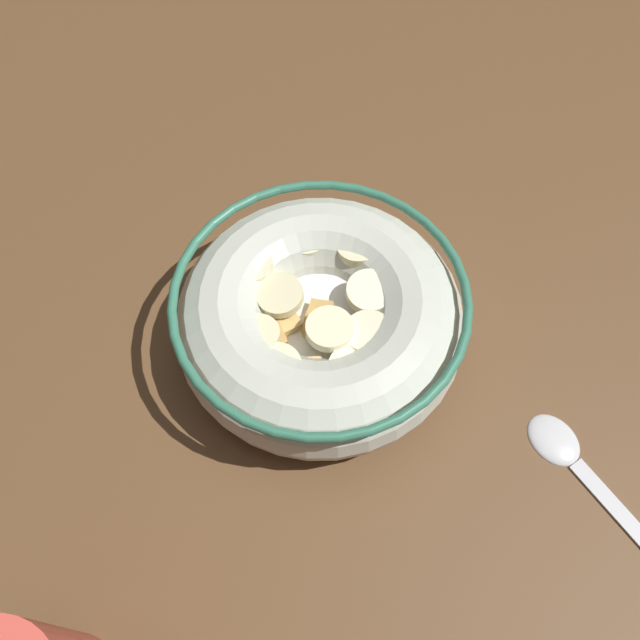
# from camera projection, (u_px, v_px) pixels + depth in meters

# --- Properties ---
(ground_plane) EXTENTS (0.94, 0.94, 0.02)m
(ground_plane) POSITION_uv_depth(u_px,v_px,m) (320.00, 348.00, 0.45)
(ground_plane) COLOR brown
(cereal_bowl) EXTENTS (0.19, 0.19, 0.06)m
(cereal_bowl) POSITION_uv_depth(u_px,v_px,m) (320.00, 318.00, 0.41)
(cereal_bowl) COLOR beige
(cereal_bowl) RESTS_ON ground_plane
(spoon) EXTENTS (0.06, 0.14, 0.01)m
(spoon) POSITION_uv_depth(u_px,v_px,m) (579.00, 464.00, 0.40)
(spoon) COLOR silver
(spoon) RESTS_ON ground_plane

